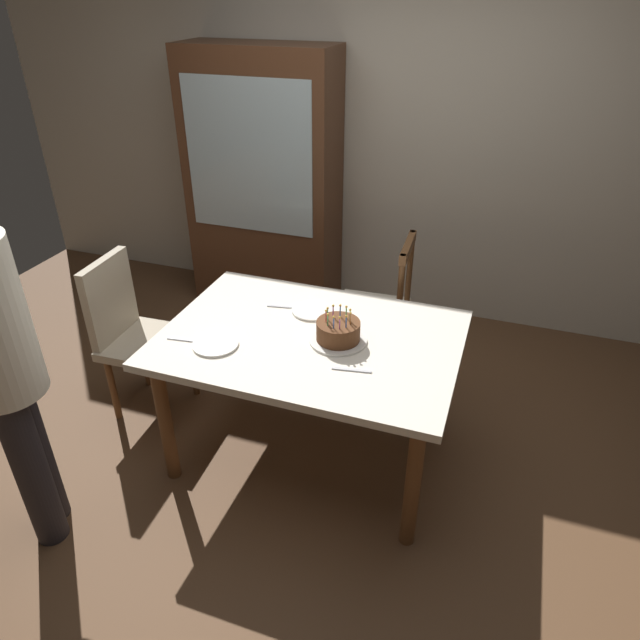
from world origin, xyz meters
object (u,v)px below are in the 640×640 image
plate_far_side (313,310)px  chair_spindle_back (375,312)px  dining_table (311,351)px  birthday_cake (338,333)px  china_cabinet (263,184)px  plate_near_celebrant (216,344)px  chair_upholstered (132,329)px

plate_far_side → chair_spindle_back: 0.70m
dining_table → birthday_cake: (0.14, -0.00, 0.14)m
dining_table → china_cabinet: 1.84m
birthday_cake → china_cabinet: china_cabinet is taller
dining_table → plate_near_celebrant: plate_near_celebrant is taller
dining_table → chair_spindle_back: bearing=81.4°
plate_near_celebrant → chair_upholstered: (-0.71, 0.29, -0.23)m
plate_near_celebrant → chair_upholstered: 0.80m
plate_near_celebrant → plate_far_side: bearing=54.7°
dining_table → plate_near_celebrant: 0.47m
dining_table → plate_near_celebrant: size_ratio=6.57×
plate_near_celebrant → chair_spindle_back: (0.52, 1.06, -0.30)m
plate_far_side → china_cabinet: size_ratio=0.12×
plate_near_celebrant → plate_far_side: (0.33, 0.46, 0.00)m
plate_near_celebrant → plate_far_side: 0.56m
dining_table → china_cabinet: size_ratio=0.76×
dining_table → chair_upholstered: 1.12m
plate_far_side → chair_upholstered: size_ratio=0.23×
plate_far_side → china_cabinet: china_cabinet is taller
birthday_cake → plate_far_side: size_ratio=1.27×
plate_near_celebrant → chair_spindle_back: size_ratio=0.23×
birthday_cake → dining_table: bearing=178.7°
chair_spindle_back → china_cabinet: china_cabinet is taller
plate_far_side → chair_spindle_back: chair_spindle_back is taller
plate_far_side → china_cabinet: 1.60m
chair_spindle_back → china_cabinet: (-1.07, 0.73, 0.49)m
dining_table → china_cabinet: china_cabinet is taller
dining_table → china_cabinet: (-0.94, 1.56, 0.29)m
birthday_cake → plate_near_celebrant: (-0.54, -0.23, -0.04)m
dining_table → birthday_cake: 0.20m
china_cabinet → chair_upholstered: bearing=-96.4°
dining_table → chair_spindle_back: (0.13, 0.83, -0.20)m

